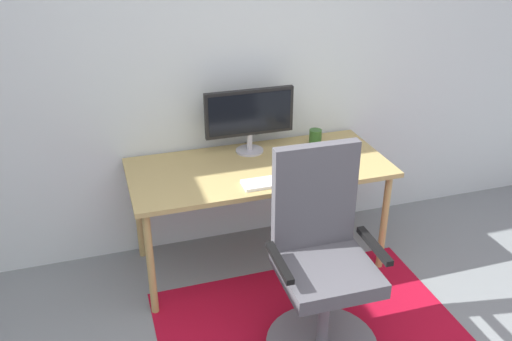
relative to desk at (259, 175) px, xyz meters
name	(u,v)px	position (x,y,z in m)	size (l,w,h in m)	color
wall_back	(208,57)	(-0.20, 0.43, 0.65)	(6.00, 0.10, 2.60)	silver
area_rug	(314,336)	(0.07, -0.77, -0.65)	(1.68, 1.28, 0.01)	#A60C22
desk	(259,175)	(0.00, 0.00, 0.00)	(1.60, 0.72, 0.71)	tan
monitor	(249,115)	(0.00, 0.22, 0.31)	(0.57, 0.18, 0.42)	#B2B2B7
keyboard	(279,181)	(0.04, -0.24, 0.07)	(0.43, 0.13, 0.02)	white
computer_mouse	(333,173)	(0.37, -0.26, 0.08)	(0.06, 0.10, 0.03)	black
coffee_cup	(315,137)	(0.45, 0.19, 0.12)	(0.08, 0.08, 0.11)	#2D5C23
cell_phone	(317,158)	(0.37, -0.02, 0.07)	(0.07, 0.14, 0.01)	black
office_chair	(321,278)	(0.08, -0.82, -0.21)	(0.60, 0.60, 1.13)	slate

